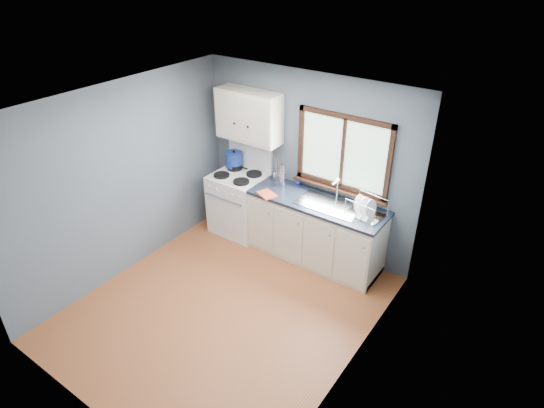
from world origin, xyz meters
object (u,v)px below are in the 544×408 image
Objects in this scene: utensil_crock at (277,175)px; thermos at (282,176)px; base_cabinets at (315,233)px; stockpot at (234,159)px; skillet at (235,165)px; sink at (329,209)px; dish_rack at (365,210)px; gas_range at (239,201)px.

thermos is (0.16, -0.11, 0.09)m from utensil_crock.
base_cabinets is 5.51× the size of stockpot.
base_cabinets is at bearing -7.53° from skillet.
sink is at bearing -11.67° from utensil_crock.
thermos is (-0.61, 0.08, 0.67)m from base_cabinets.
stockpot is 2.17m from dish_rack.
skillet is 0.72m from utensil_crock.
sink is (1.49, 0.02, 0.37)m from gas_range.
gas_range is 2.82× the size of dish_rack.
stockpot is at bearing -174.27° from dish_rack.
base_cabinets is 5.64× the size of thermos.
utensil_crock is 1.43m from dish_rack.
dish_rack reaches higher than base_cabinets.
gas_range is 2.03m from dish_rack.
gas_range reaches higher than utensil_crock.
base_cabinets is 1.65m from stockpot.
thermos is 1.27m from dish_rack.
sink is at bearing -6.00° from thermos.
dish_rack is (1.43, -0.15, -0.01)m from utensil_crock.
skillet is at bearing -174.89° from utensil_crock.
base_cabinets is 0.91m from thermos.
skillet is at bearing 174.94° from base_cabinets.
dish_rack is at bearing 4.30° from base_cabinets.
utensil_crock reaches higher than sink.
gas_range reaches higher than sink.
stockpot reaches higher than base_cabinets.
sink and stockpot have the same top height.
stockpot is at bearing -175.67° from utensil_crock.
gas_range is 0.92m from thermos.
thermos reaches higher than stockpot.
thermos is (0.90, -0.06, 0.01)m from stockpot.
gas_range is at bearing -171.79° from thermos.
utensil_crock reaches higher than base_cabinets.
sink is 0.82m from thermos.
gas_range is 0.77m from utensil_crock.
dish_rack is at bearing 1.99° from gas_range.
dish_rack is (2.16, -0.09, -0.10)m from stockpot.
utensil_crock is 0.75× the size of dish_rack.
utensil_crock is (0.71, 0.06, 0.01)m from skillet.
base_cabinets is 5.13× the size of utensil_crock.
base_cabinets is 2.20× the size of sink.
dish_rack reaches higher than skillet.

